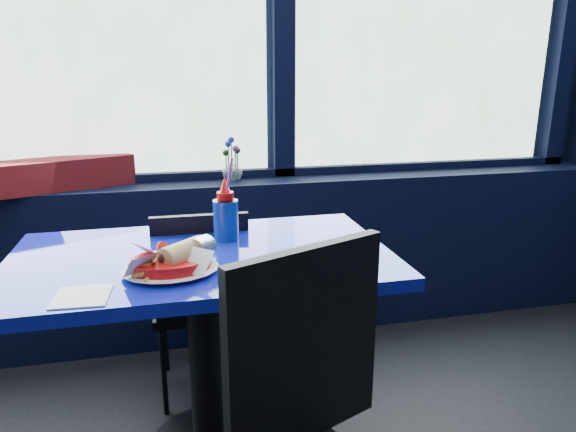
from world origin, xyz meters
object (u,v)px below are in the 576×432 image
object	(u,v)px
food_basket	(172,262)
soda_cup	(226,219)
planter_box	(53,174)
ketchup_bottle	(226,211)
flower_vase	(232,168)
chair_near_back	(201,292)
near_table	(204,305)

from	to	relation	value
food_basket	soda_cup	xyz separation A→B (m)	(0.19, 0.27, 0.04)
food_basket	planter_box	bearing A→B (deg)	98.80
ketchup_bottle	soda_cup	size ratio (longest dim) A/B	0.74
flower_vase	ketchup_bottle	size ratio (longest dim) A/B	0.98
ketchup_bottle	soda_cup	distance (m)	0.03
flower_vase	food_basket	bearing A→B (deg)	-106.62
planter_box	food_basket	bearing A→B (deg)	-85.76
food_basket	ketchup_bottle	xyz separation A→B (m)	(0.19, 0.29, 0.06)
food_basket	ketchup_bottle	bearing A→B (deg)	39.45
planter_box	food_basket	size ratio (longest dim) A/B	2.35
ketchup_bottle	soda_cup	xyz separation A→B (m)	(-0.00, -0.02, -0.02)
chair_near_back	planter_box	bearing A→B (deg)	-40.83
near_table	food_basket	distance (m)	0.28
chair_near_back	ketchup_bottle	xyz separation A→B (m)	(0.09, -0.18, 0.38)
chair_near_back	ketchup_bottle	distance (m)	0.43
near_table	chair_near_back	bearing A→B (deg)	88.81
flower_vase	near_table	bearing A→B (deg)	-103.57
ketchup_bottle	soda_cup	bearing A→B (deg)	-96.78
chair_near_back	soda_cup	world-z (taller)	soda_cup
planter_box	flower_vase	bearing A→B (deg)	-21.60
food_basket	soda_cup	bearing A→B (deg)	38.15
near_table	flower_vase	world-z (taller)	flower_vase
planter_box	chair_near_back	bearing A→B (deg)	-63.81
near_table	planter_box	distance (m)	1.09
near_table	flower_vase	bearing A→B (deg)	76.43
chair_near_back	flower_vase	bearing A→B (deg)	-109.66
near_table	chair_near_back	world-z (taller)	chair_near_back
chair_near_back	soda_cup	size ratio (longest dim) A/B	2.80
flower_vase	food_basket	size ratio (longest dim) A/B	0.72
planter_box	ketchup_bottle	xyz separation A→B (m)	(0.69, -0.72, -0.02)
planter_box	food_basket	xyz separation A→B (m)	(0.50, -1.01, -0.09)
chair_near_back	soda_cup	xyz separation A→B (m)	(0.09, -0.20, 0.35)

